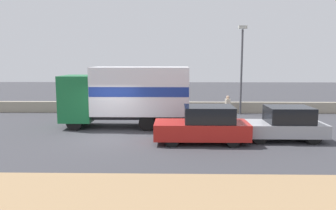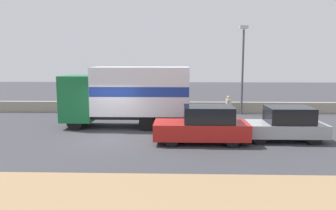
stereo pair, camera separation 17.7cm
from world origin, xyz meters
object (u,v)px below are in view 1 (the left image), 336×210
object	(u,v)px
street_lamp	(242,63)
car_hatchback	(204,125)
box_truck	(129,93)
car_sedan_second	(284,124)
pedestrian	(228,108)

from	to	relation	value
street_lamp	car_hatchback	bearing A→B (deg)	-112.15
box_truck	car_sedan_second	distance (m)	8.34
car_sedan_second	pedestrian	size ratio (longest dim) A/B	2.46
street_lamp	pedestrian	bearing A→B (deg)	-116.50
car_hatchback	car_sedan_second	bearing A→B (deg)	-171.67
car_sedan_second	pedestrian	bearing A→B (deg)	-68.62
car_hatchback	pedestrian	size ratio (longest dim) A/B	2.69
street_lamp	box_truck	size ratio (longest dim) A/B	0.86
box_truck	pedestrian	distance (m)	6.25
street_lamp	car_sedan_second	distance (m)	7.98
street_lamp	pedestrian	world-z (taller)	street_lamp
street_lamp	pedestrian	xyz separation A→B (m)	(-1.32, -2.64, -2.74)
street_lamp	car_sedan_second	world-z (taller)	street_lamp
car_sedan_second	box_truck	bearing A→B (deg)	-20.60
car_hatchback	box_truck	bearing A→B (deg)	-41.62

